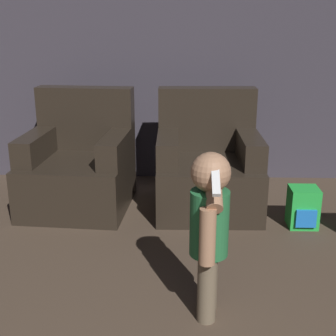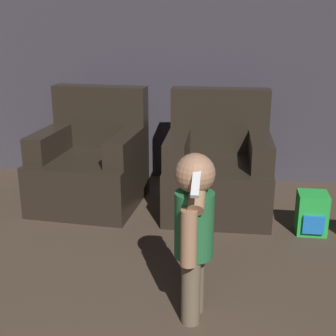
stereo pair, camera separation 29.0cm
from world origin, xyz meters
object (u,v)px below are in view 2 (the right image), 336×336
at_px(armchair_right, 218,170).
at_px(person_toddler, 194,225).
at_px(toy_backpack, 312,213).
at_px(armchair_left, 91,164).

distance_m(armchair_right, person_toddler, 1.46).
xyz_separation_m(armchair_right, toy_backpack, (0.67, -0.36, -0.17)).
distance_m(armchair_left, armchair_right, 1.02).
relative_size(armchair_left, armchair_right, 1.00).
relative_size(person_toddler, toy_backpack, 2.94).
relative_size(armchair_right, person_toddler, 1.06).
xyz_separation_m(armchair_left, toy_backpack, (1.69, -0.36, -0.17)).
bearing_deg(toy_backpack, armchair_left, 167.86).
height_order(armchair_right, person_toddler, armchair_right).
xyz_separation_m(armchair_right, person_toddler, (-0.07, -1.45, 0.19)).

